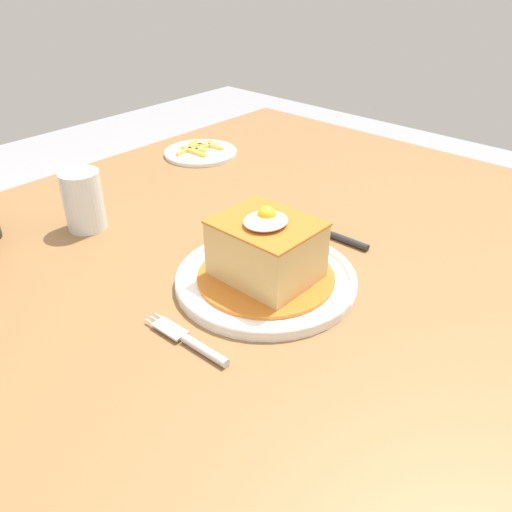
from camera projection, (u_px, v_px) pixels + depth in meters
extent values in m
cube|color=olive|center=(238.00, 270.00, 0.86)|extent=(1.38, 1.08, 0.04)
cylinder|color=olive|center=(267.00, 239.00, 1.71)|extent=(0.07, 0.07, 0.70)
cylinder|color=white|center=(266.00, 281.00, 0.79)|extent=(0.27, 0.27, 0.01)
torus|color=white|center=(266.00, 277.00, 0.79)|extent=(0.27, 0.27, 0.01)
cylinder|color=#C66B23|center=(266.00, 276.00, 0.79)|extent=(0.20, 0.20, 0.01)
cube|color=#DBB770|center=(266.00, 250.00, 0.76)|extent=(0.11, 0.14, 0.08)
cube|color=#C66B23|center=(267.00, 223.00, 0.74)|extent=(0.12, 0.14, 0.00)
ellipsoid|color=white|center=(266.00, 221.00, 0.73)|extent=(0.07, 0.06, 0.01)
sphere|color=yellow|center=(267.00, 216.00, 0.74)|extent=(0.03, 0.03, 0.03)
cylinder|color=silver|center=(205.00, 350.00, 0.66)|extent=(0.01, 0.08, 0.01)
cube|color=silver|center=(170.00, 329.00, 0.69)|extent=(0.02, 0.05, 0.00)
cylinder|color=silver|center=(162.00, 318.00, 0.71)|extent=(0.00, 0.03, 0.00)
cylinder|color=silver|center=(157.00, 321.00, 0.71)|extent=(0.00, 0.03, 0.00)
cylinder|color=silver|center=(153.00, 324.00, 0.70)|extent=(0.00, 0.03, 0.00)
cylinder|color=#262628|center=(348.00, 241.00, 0.89)|extent=(0.01, 0.08, 0.01)
cube|color=silver|center=(308.00, 226.00, 0.94)|extent=(0.02, 0.09, 0.00)
cylinder|color=#3F2314|center=(86.00, 213.00, 0.93)|extent=(0.06, 0.06, 0.06)
cylinder|color=silver|center=(83.00, 201.00, 0.92)|extent=(0.07, 0.07, 0.10)
cylinder|color=white|center=(201.00, 153.00, 1.26)|extent=(0.17, 0.17, 0.01)
cube|color=#EAC64C|center=(196.00, 153.00, 1.23)|extent=(0.01, 0.06, 0.01)
cube|color=#EAC64C|center=(184.00, 151.00, 1.24)|extent=(0.05, 0.02, 0.01)
cube|color=#EAC64C|center=(201.00, 148.00, 1.26)|extent=(0.05, 0.01, 0.01)
cube|color=#EAC64C|center=(206.00, 145.00, 1.28)|extent=(0.04, 0.05, 0.01)
cube|color=#EAC64C|center=(215.00, 147.00, 1.27)|extent=(0.01, 0.05, 0.01)
cube|color=#EAC64C|center=(191.00, 144.00, 1.28)|extent=(0.05, 0.03, 0.01)
cube|color=#EAC64C|center=(194.00, 149.00, 1.25)|extent=(0.03, 0.06, 0.01)
cube|color=#EAC64C|center=(200.00, 145.00, 1.28)|extent=(0.07, 0.02, 0.01)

